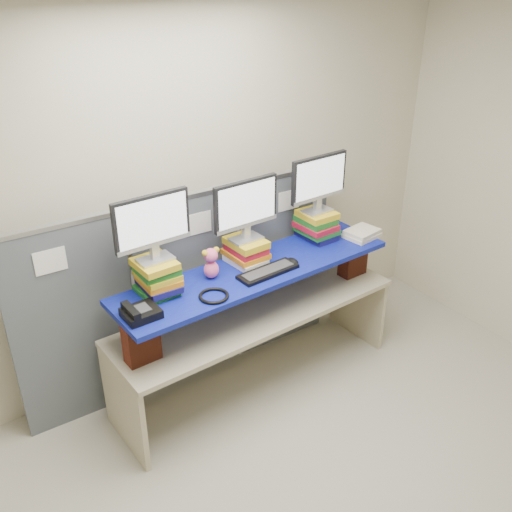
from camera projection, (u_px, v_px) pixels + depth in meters
room at (356, 336)px, 2.68m from camera, size 5.00×4.00×2.80m
cubicle_partition at (188, 289)px, 4.29m from camera, size 2.60×0.06×1.53m
desk at (256, 324)px, 4.28m from camera, size 2.28×0.79×0.68m
brick_pier_left at (141, 341)px, 3.61m from camera, size 0.23×0.13×0.30m
brick_pier_right at (353, 258)px, 4.61m from camera, size 0.23×0.13×0.30m
blue_board at (256, 271)px, 4.07m from camera, size 2.16×0.66×0.04m
book_stack_left at (157, 276)px, 3.71m from camera, size 0.27×0.30×0.24m
book_stack_center at (246, 251)px, 4.11m from camera, size 0.26×0.32×0.18m
book_stack_right at (316, 225)px, 4.45m from camera, size 0.28×0.32×0.23m
monitor_left at (152, 224)px, 3.53m from camera, size 0.51×0.16×0.45m
monitor_center at (246, 207)px, 3.94m from camera, size 0.51×0.16×0.45m
monitor_right at (319, 181)px, 4.29m from camera, size 0.51×0.16×0.45m
keyboard at (268, 271)px, 3.99m from camera, size 0.47×0.19×0.03m
mouse at (293, 261)px, 4.12m from camera, size 0.08×0.12×0.03m
desk_phone at (140, 313)px, 3.49m from camera, size 0.22×0.20×0.09m
headset at (214, 296)px, 3.71m from camera, size 0.26×0.26×0.02m
plush_toy at (211, 263)px, 3.89m from camera, size 0.13×0.10×0.22m
binder_stack at (362, 233)px, 4.51m from camera, size 0.29×0.25×0.06m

